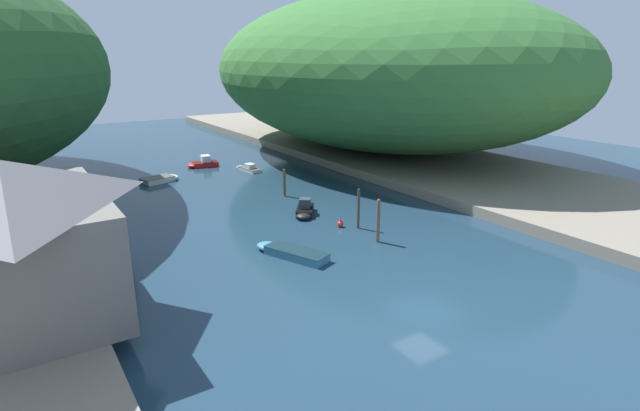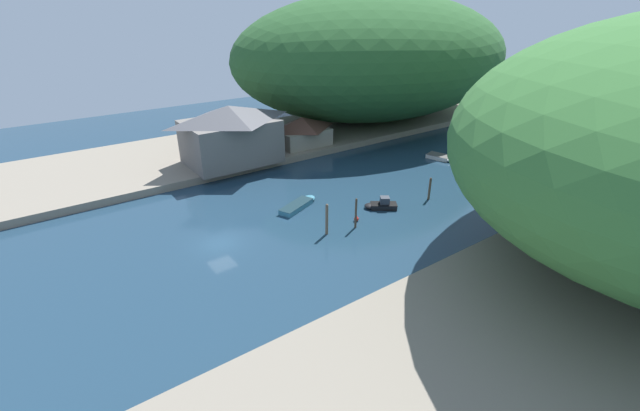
# 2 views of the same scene
# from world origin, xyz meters

# --- Properties ---
(water_surface) EXTENTS (130.00, 130.00, 0.00)m
(water_surface) POSITION_xyz_m (0.00, 30.00, 0.00)
(water_surface) COLOR #1E384C
(water_surface) RESTS_ON ground
(right_bank) EXTENTS (22.00, 120.00, 0.99)m
(right_bank) POSITION_xyz_m (27.01, 30.00, 0.50)
(right_bank) COLOR gray
(right_bank) RESTS_ON ground
(hillside_right) EXTENTS (42.73, 59.82, 21.46)m
(hillside_right) POSITION_xyz_m (28.11, 37.96, 11.72)
(hillside_right) COLOR #387033
(hillside_right) RESTS_ON right_bank
(waterfront_building) EXTENTS (9.66, 13.41, 8.14)m
(waterfront_building) POSITION_xyz_m (-19.16, 10.49, 5.19)
(waterfront_building) COLOR slate
(waterfront_building) RESTS_ON left_bank
(boat_moored_right) EXTENTS (1.86, 4.64, 0.94)m
(boat_moored_right) POSITION_xyz_m (6.83, 38.23, 0.28)
(boat_moored_right) COLOR silver
(boat_moored_right) RESTS_ON water_surface
(boat_open_rowboat) EXTENTS (3.38, 3.91, 1.45)m
(boat_open_rowboat) POSITION_xyz_m (3.41, 18.74, 0.44)
(boat_open_rowboat) COLOR black
(boat_open_rowboat) RESTS_ON water_surface
(boat_navy_launch) EXTENTS (4.14, 2.51, 1.43)m
(boat_navy_launch) POSITION_xyz_m (2.81, 43.48, 0.43)
(boat_navy_launch) COLOR red
(boat_navy_launch) RESTS_ON water_surface
(boat_yellow_tender) EXTENTS (4.73, 3.13, 0.61)m
(boat_yellow_tender) POSITION_xyz_m (-3.95, 38.44, 0.30)
(boat_yellow_tender) COLOR silver
(boat_yellow_tender) RESTS_ON water_surface
(boat_cabin_cruiser) EXTENTS (3.81, 6.21, 0.62)m
(boat_cabin_cruiser) POSITION_xyz_m (-2.52, 11.26, 0.31)
(boat_cabin_cruiser) COLOR teal
(boat_cabin_cruiser) RESTS_ON water_surface
(mooring_post_nearest) EXTENTS (0.30, 0.30, 3.49)m
(mooring_post_nearest) POSITION_xyz_m (4.72, 9.90, 1.75)
(mooring_post_nearest) COLOR brown
(mooring_post_nearest) RESTS_ON water_surface
(mooring_post_second) EXTENTS (0.24, 0.24, 3.47)m
(mooring_post_second) POSITION_xyz_m (5.36, 13.27, 1.74)
(mooring_post_second) COLOR #4C3D2D
(mooring_post_second) RESTS_ON water_surface
(mooring_post_farthest) EXTENTS (0.28, 0.28, 2.87)m
(mooring_post_farthest) POSITION_xyz_m (4.97, 25.32, 1.44)
(mooring_post_farthest) COLOR brown
(mooring_post_farthest) RESTS_ON water_surface
(channel_buoy_near) EXTENTS (0.54, 0.54, 0.81)m
(channel_buoy_near) POSITION_xyz_m (4.27, 14.32, 0.32)
(channel_buoy_near) COLOR red
(channel_buoy_near) RESTS_ON water_surface
(person_on_quay) EXTENTS (0.30, 0.42, 1.69)m
(person_on_quay) POSITION_xyz_m (-17.01, 16.83, 1.97)
(person_on_quay) COLOR #282D3D
(person_on_quay) RESTS_ON left_bank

